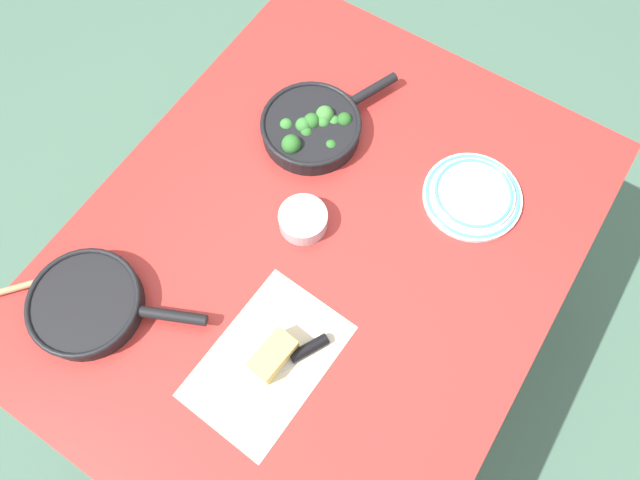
% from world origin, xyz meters
% --- Properties ---
extents(ground_plane, '(14.00, 14.00, 0.00)m').
position_xyz_m(ground_plane, '(0.00, 0.00, 0.00)').
color(ground_plane, '#476B56').
extents(dining_table_red, '(1.28, 1.02, 0.75)m').
position_xyz_m(dining_table_red, '(0.00, 0.00, 0.68)').
color(dining_table_red, '#B72D28').
rests_on(dining_table_red, ground_plane).
extents(skillet_broccoli, '(0.36, 0.24, 0.07)m').
position_xyz_m(skillet_broccoli, '(0.23, 0.17, 0.78)').
color(skillet_broccoli, black).
rests_on(skillet_broccoli, dining_table_red).
extents(skillet_eggs, '(0.24, 0.36, 0.05)m').
position_xyz_m(skillet_eggs, '(-0.39, 0.33, 0.78)').
color(skillet_eggs, black).
rests_on(skillet_eggs, dining_table_red).
extents(wooden_spoon, '(0.33, 0.28, 0.02)m').
position_xyz_m(wooden_spoon, '(-0.42, 0.47, 0.76)').
color(wooden_spoon, tan).
rests_on(wooden_spoon, dining_table_red).
extents(parchment_sheet, '(0.35, 0.24, 0.00)m').
position_xyz_m(parchment_sheet, '(-0.28, -0.05, 0.76)').
color(parchment_sheet, beige).
rests_on(parchment_sheet, dining_table_red).
extents(grater_knife, '(0.24, 0.14, 0.02)m').
position_xyz_m(grater_knife, '(-0.25, -0.09, 0.76)').
color(grater_knife, silver).
rests_on(grater_knife, dining_table_red).
extents(cheese_block, '(0.10, 0.06, 0.05)m').
position_xyz_m(cheese_block, '(-0.27, -0.06, 0.78)').
color(cheese_block, '#E0C15B').
rests_on(cheese_block, dining_table_red).
extents(dinner_plate_stack, '(0.23, 0.23, 0.03)m').
position_xyz_m(dinner_plate_stack, '(0.29, -0.23, 0.77)').
color(dinner_plate_stack, white).
rests_on(dinner_plate_stack, dining_table_red).
extents(prep_bowl_steel, '(0.11, 0.11, 0.04)m').
position_xyz_m(prep_bowl_steel, '(0.02, 0.06, 0.78)').
color(prep_bowl_steel, '#B7B7BC').
rests_on(prep_bowl_steel, dining_table_red).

